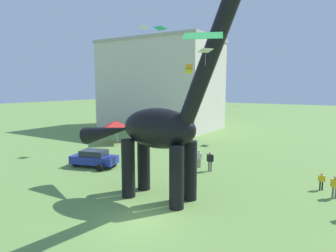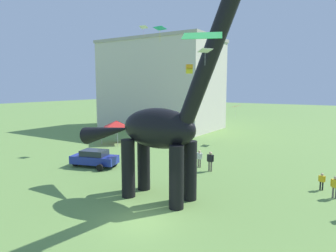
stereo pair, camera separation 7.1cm
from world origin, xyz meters
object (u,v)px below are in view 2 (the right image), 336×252
(person_photographer, at_px, (210,159))
(kite_mid_center, at_px, (189,69))
(person_far_spectator, at_px, (335,185))
(dinosaur_sculpture, at_px, (158,128))
(kite_drifting, at_px, (236,106))
(person_vendor_side, at_px, (199,157))
(kite_mid_right, at_px, (160,28))
(festival_canopy_tent, at_px, (116,124))
(kite_apex, at_px, (205,51))
(kite_high_right, at_px, (144,27))
(kite_near_high, at_px, (202,35))
(person_strolling_adult, at_px, (322,180))
(parked_sedan_left, at_px, (94,158))

(person_photographer, relative_size, kite_mid_center, 2.01)
(person_far_spectator, bearing_deg, dinosaur_sculpture, -148.23)
(kite_drifting, bearing_deg, person_vendor_side, -84.17)
(person_photographer, height_order, kite_mid_right, kite_mid_right)
(dinosaur_sculpture, xyz_separation_m, festival_canopy_tent, (-15.25, 13.04, -2.12))
(kite_apex, xyz_separation_m, kite_drifting, (-6.27, 22.71, -4.38))
(festival_canopy_tent, relative_size, kite_high_right, 2.72)
(kite_near_high, bearing_deg, person_photographer, 112.18)
(kite_mid_right, bearing_deg, kite_high_right, 129.62)
(person_strolling_adult, xyz_separation_m, kite_mid_right, (-8.22, -8.34, 9.92))
(parked_sedan_left, relative_size, kite_apex, 5.23)
(kite_mid_right, relative_size, kite_apex, 0.97)
(person_far_spectator, height_order, kite_apex, kite_apex)
(kite_mid_center, bearing_deg, person_strolling_adult, -12.31)
(dinosaur_sculpture, distance_m, person_strolling_adult, 12.33)
(person_strolling_adult, bearing_deg, person_far_spectator, -151.45)
(festival_canopy_tent, height_order, kite_drifting, kite_drifting)
(parked_sedan_left, relative_size, kite_near_high, 2.41)
(dinosaur_sculpture, distance_m, kite_mid_right, 6.13)
(person_strolling_adult, distance_m, festival_canopy_tent, 25.01)
(kite_mid_center, xyz_separation_m, kite_drifting, (0.73, 11.38, -4.20))
(person_photographer, xyz_separation_m, festival_canopy_tent, (-15.58, 5.40, 1.50))
(person_photographer, distance_m, kite_apex, 12.58)
(person_strolling_adult, distance_m, kite_high_right, 24.57)
(kite_apex, bearing_deg, parked_sedan_left, 160.64)
(kite_mid_right, bearing_deg, parked_sedan_left, 157.00)
(person_photographer, relative_size, kite_drifting, 1.01)
(kite_mid_right, bearing_deg, festival_canopy_tent, 139.00)
(festival_canopy_tent, xyz_separation_m, kite_drifting, (12.86, 8.40, 2.26))
(kite_drifting, bearing_deg, person_strolling_adult, -50.82)
(person_far_spectator, xyz_separation_m, festival_canopy_tent, (-25.19, 6.93, 1.63))
(dinosaur_sculpture, relative_size, kite_apex, 14.91)
(parked_sedan_left, height_order, festival_canopy_tent, festival_canopy_tent)
(dinosaur_sculpture, relative_size, person_vendor_side, 8.19)
(person_strolling_adult, relative_size, kite_mid_right, 1.48)
(kite_near_high, bearing_deg, kite_mid_right, 140.27)
(dinosaur_sculpture, distance_m, person_photographer, 8.46)
(kite_mid_right, bearing_deg, dinosaur_sculpture, 131.34)
(person_strolling_adult, bearing_deg, dinosaur_sculpture, 123.27)
(person_strolling_adult, xyz_separation_m, kite_mid_center, (-12.17, 2.66, 8.25))
(dinosaur_sculpture, xyz_separation_m, person_far_spectator, (9.94, 6.11, -3.76))
(dinosaur_sculpture, relative_size, kite_mid_right, 15.30)
(dinosaur_sculpture, xyz_separation_m, person_photographer, (0.33, 7.64, -3.62))
(person_far_spectator, xyz_separation_m, kite_mid_center, (-13.07, 3.95, 8.10))
(person_photographer, xyz_separation_m, kite_mid_center, (-3.46, 2.42, 7.96))
(dinosaur_sculpture, xyz_separation_m, kite_mid_center, (-3.13, 10.06, 4.34))
(parked_sedan_left, xyz_separation_m, kite_mid_right, (10.17, -4.32, 9.87))
(parked_sedan_left, xyz_separation_m, kite_mid_center, (6.22, 6.68, 8.20))
(kite_drifting, bearing_deg, person_far_spectator, -51.18)
(person_photographer, bearing_deg, kite_drifting, -135.71)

